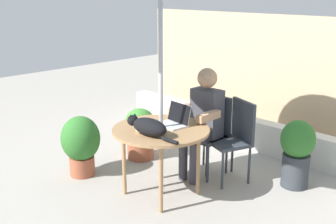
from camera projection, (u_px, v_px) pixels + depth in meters
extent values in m
plane|color=gray|center=(161.00, 194.00, 4.41)|extent=(14.00, 14.00, 0.00)
cube|color=tan|center=(288.00, 78.00, 5.87)|extent=(5.16, 0.08, 1.73)
cube|color=beige|center=(257.00, 135.00, 5.58)|extent=(4.64, 0.20, 0.40)
cylinder|color=#9E754C|center=(161.00, 130.00, 4.21)|extent=(0.98, 0.98, 0.03)
cylinder|color=#9E754C|center=(198.00, 163.00, 4.32)|extent=(0.04, 0.04, 0.70)
cylinder|color=#9E754C|center=(162.00, 149.00, 4.68)|extent=(0.04, 0.04, 0.70)
cylinder|color=#9E754C|center=(124.00, 163.00, 4.31)|extent=(0.04, 0.04, 0.70)
cylinder|color=#9E754C|center=(161.00, 179.00, 3.95)|extent=(0.04, 0.04, 0.70)
cylinder|color=#B7B7BC|center=(161.00, 90.00, 4.09)|extent=(0.04, 0.04, 2.25)
cube|color=#33383F|center=(206.00, 137.00, 4.78)|extent=(0.40, 0.40, 0.04)
cube|color=#33383F|center=(217.00, 114.00, 4.83)|extent=(0.40, 0.04, 0.44)
cylinder|color=#33383F|center=(226.00, 156.00, 4.85)|extent=(0.03, 0.03, 0.43)
cylinder|color=#33383F|center=(204.00, 148.00, 5.07)|extent=(0.03, 0.03, 0.43)
cylinder|color=#33383F|center=(185.00, 156.00, 4.84)|extent=(0.03, 0.03, 0.43)
cylinder|color=#33383F|center=(208.00, 164.00, 4.61)|extent=(0.03, 0.03, 0.43)
cube|color=#33383F|center=(228.00, 143.00, 4.60)|extent=(0.52, 0.52, 0.04)
cube|color=#33383F|center=(243.00, 120.00, 4.61)|extent=(0.39, 0.18, 0.44)
cylinder|color=#33383F|center=(249.00, 165.00, 4.59)|extent=(0.03, 0.03, 0.43)
cylinder|color=#33383F|center=(232.00, 155.00, 4.89)|extent=(0.03, 0.03, 0.43)
cylinder|color=#33383F|center=(207.00, 159.00, 4.75)|extent=(0.03, 0.03, 0.43)
cylinder|color=#33383F|center=(223.00, 171.00, 4.45)|extent=(0.03, 0.03, 0.43)
cube|color=#3F3F47|center=(207.00, 113.00, 4.70)|extent=(0.34, 0.20, 0.54)
sphere|color=tan|center=(207.00, 78.00, 4.58)|extent=(0.22, 0.22, 0.22)
cube|color=#383842|center=(192.00, 133.00, 4.71)|extent=(0.12, 0.30, 0.12)
cylinder|color=#383842|center=(183.00, 160.00, 4.69)|extent=(0.10, 0.10, 0.47)
cube|color=#383842|center=(203.00, 136.00, 4.60)|extent=(0.12, 0.30, 0.12)
cylinder|color=#383842|center=(194.00, 164.00, 4.58)|extent=(0.10, 0.10, 0.47)
cube|color=tan|center=(181.00, 109.00, 4.67)|extent=(0.08, 0.32, 0.08)
cube|color=tan|center=(208.00, 116.00, 4.40)|extent=(0.08, 0.32, 0.08)
cube|color=silver|center=(171.00, 125.00, 4.29)|extent=(0.32, 0.25, 0.02)
cube|color=black|center=(179.00, 113.00, 4.32)|extent=(0.30, 0.09, 0.20)
cube|color=silver|center=(180.00, 113.00, 4.33)|extent=(0.30, 0.09, 0.20)
ellipsoid|color=black|center=(150.00, 127.00, 3.98)|extent=(0.41, 0.22, 0.17)
sphere|color=black|center=(133.00, 120.00, 4.11)|extent=(0.11, 0.11, 0.11)
ellipsoid|color=white|center=(141.00, 128.00, 4.06)|extent=(0.13, 0.13, 0.09)
cylinder|color=black|center=(170.00, 141.00, 3.80)|extent=(0.18, 0.05, 0.04)
cone|color=black|center=(135.00, 115.00, 4.12)|extent=(0.04, 0.04, 0.03)
cone|color=black|center=(130.00, 116.00, 4.08)|extent=(0.04, 0.04, 0.03)
cylinder|color=#33383D|center=(295.00, 170.00, 4.54)|extent=(0.29, 0.29, 0.37)
ellipsoid|color=#2D6B28|center=(298.00, 139.00, 4.44)|extent=(0.37, 0.37, 0.41)
cylinder|color=#9E5138|center=(82.00, 165.00, 4.84)|extent=(0.29, 0.29, 0.22)
ellipsoid|color=#2D6B28|center=(81.00, 138.00, 4.74)|extent=(0.44, 0.44, 0.52)
cylinder|color=#9E5138|center=(140.00, 146.00, 5.31)|extent=(0.34, 0.34, 0.30)
ellipsoid|color=#3D7F33|center=(140.00, 123.00, 5.22)|extent=(0.38, 0.38, 0.38)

